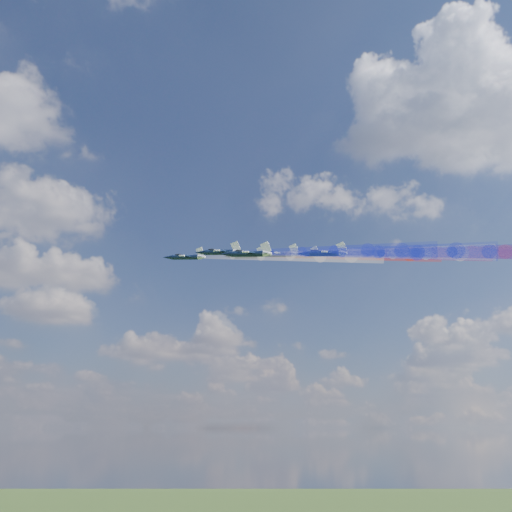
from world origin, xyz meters
TOP-DOWN VIEW (x-y plane):
  - jet_lead at (-16.88, 36.60)m, footprint 15.93×16.03m
  - trail_lead at (2.92, 16.57)m, footprint 35.37×36.01m
  - jet_inner_left at (-13.65, 22.58)m, footprint 15.93×16.03m
  - trail_inner_left at (6.15, 2.54)m, footprint 35.37×36.01m
  - jet_inner_right at (0.01, 34.35)m, footprint 15.93×16.03m
  - trail_inner_right at (19.81, 14.32)m, footprint 35.37×36.01m
  - jet_outer_left at (-14.49, 6.46)m, footprint 15.93×16.03m
  - trail_outer_left at (5.31, -13.58)m, footprint 35.37×36.01m
  - jet_center_third at (0.91, 19.14)m, footprint 15.93×16.03m
  - trail_center_third at (20.71, -0.89)m, footprint 35.37×36.01m
  - jet_outer_right at (16.50, 32.54)m, footprint 15.93×16.03m
  - trail_outer_right at (36.31, 12.50)m, footprint 35.37×36.01m
  - jet_rear_left at (4.25, 4.15)m, footprint 15.93×16.03m
  - trail_rear_left at (24.05, -15.88)m, footprint 35.37×36.01m
  - jet_rear_right at (15.58, 18.37)m, footprint 15.93×16.03m
  - trail_rear_right at (35.38, -1.66)m, footprint 35.37×36.01m

SIDE VIEW (x-z plane):
  - trail_outer_left at x=5.31m, z-range 127.78..136.00m
  - jet_outer_left at x=-14.49m, z-range 130.70..137.12m
  - trail_rear_left at x=24.05m, z-range 129.91..138.14m
  - jet_rear_left at x=4.25m, z-range 132.84..139.26m
  - trail_inner_left at x=6.15m, z-range 132.41..140.64m
  - trail_center_third at x=20.71m, z-range 133.04..141.26m
  - trail_lead at x=2.92m, z-range 134.23..142.45m
  - jet_inner_left at x=-13.65m, z-range 135.34..141.76m
  - jet_center_third at x=0.91m, z-range 135.96..142.38m
  - trail_rear_right at x=35.38m, z-range 135.07..143.30m
  - jet_lead at x=-16.88m, z-range 137.16..143.57m
  - trail_inner_right at x=19.81m, z-range 136.29..144.51m
  - jet_rear_right at x=15.58m, z-range 138.00..144.42m
  - trail_outer_right at x=36.31m, z-range 138.28..146.50m
  - jet_inner_right at x=0.01m, z-range 139.21..145.63m
  - jet_outer_right at x=16.50m, z-range 141.21..147.62m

